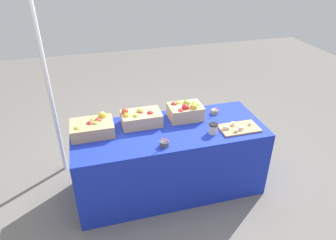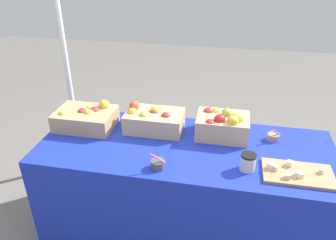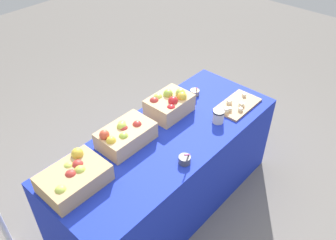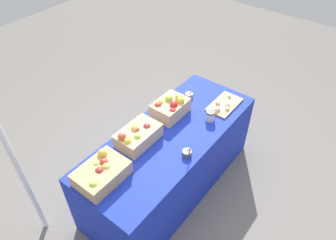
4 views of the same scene
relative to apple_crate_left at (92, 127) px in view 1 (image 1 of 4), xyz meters
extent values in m
plane|color=slate|center=(0.73, -0.11, -0.81)|extent=(10.00, 10.00, 0.00)
cube|color=#192DB7|center=(0.73, -0.11, -0.44)|extent=(1.90, 0.76, 0.74)
cube|color=tan|center=(0.00, 0.00, -0.01)|extent=(0.40, 0.29, 0.12)
sphere|color=#B2332D|center=(-0.02, -0.01, 0.04)|extent=(0.08, 0.08, 0.08)
sphere|color=#B2C64C|center=(-0.13, -0.07, 0.04)|extent=(0.08, 0.08, 0.08)
sphere|color=gold|center=(0.11, 0.09, 0.07)|extent=(0.08, 0.08, 0.08)
sphere|color=#B2332D|center=(0.06, 0.03, 0.04)|extent=(0.08, 0.08, 0.08)
sphere|color=#B2C64C|center=(0.02, 0.06, 0.03)|extent=(0.08, 0.08, 0.08)
sphere|color=#B2C64C|center=(0.04, -0.02, 0.04)|extent=(0.08, 0.08, 0.08)
cube|color=tan|center=(0.48, 0.05, 0.00)|extent=(0.39, 0.25, 0.13)
sphere|color=#D14C33|center=(0.33, 0.09, 0.08)|extent=(0.07, 0.07, 0.07)
sphere|color=gold|center=(0.33, 0.03, 0.06)|extent=(0.07, 0.07, 0.07)
sphere|color=#D14C33|center=(0.49, 0.09, 0.04)|extent=(0.07, 0.07, 0.07)
sphere|color=#B2332D|center=(0.48, 0.07, 0.05)|extent=(0.07, 0.07, 0.07)
sphere|color=#B2C64C|center=(0.48, 0.08, 0.06)|extent=(0.07, 0.07, 0.07)
sphere|color=#99B742|center=(0.51, 0.12, 0.04)|extent=(0.07, 0.07, 0.07)
sphere|color=#99B742|center=(0.42, 0.00, 0.05)|extent=(0.07, 0.07, 0.07)
sphere|color=#B2332D|center=(0.57, 0.02, 0.05)|extent=(0.07, 0.07, 0.07)
cube|color=tan|center=(0.95, 0.06, 0.00)|extent=(0.34, 0.25, 0.14)
sphere|color=gold|center=(1.01, -0.02, 0.09)|extent=(0.08, 0.08, 0.08)
sphere|color=#99B742|center=(1.07, 0.03, 0.05)|extent=(0.08, 0.08, 0.08)
sphere|color=#B2C64C|center=(1.04, 0.02, 0.09)|extent=(0.08, 0.08, 0.08)
sphere|color=red|center=(0.87, -0.03, 0.05)|extent=(0.08, 0.08, 0.08)
sphere|color=#B2C64C|center=(0.90, 0.13, 0.06)|extent=(0.08, 0.08, 0.08)
sphere|color=#B2332D|center=(0.85, 0.12, 0.06)|extent=(0.08, 0.08, 0.08)
sphere|color=red|center=(0.93, 0.00, 0.08)|extent=(0.08, 0.08, 0.08)
sphere|color=#99B742|center=(0.97, 0.09, 0.08)|extent=(0.08, 0.08, 0.08)
cube|color=tan|center=(1.39, -0.30, -0.06)|extent=(0.39, 0.23, 0.02)
cube|color=beige|center=(1.35, -0.24, -0.04)|extent=(0.04, 0.04, 0.03)
cube|color=beige|center=(1.33, -0.36, -0.04)|extent=(0.03, 0.03, 0.03)
cube|color=beige|center=(1.24, -0.28, -0.03)|extent=(0.05, 0.05, 0.03)
cube|color=beige|center=(1.39, -0.33, -0.04)|extent=(0.04, 0.04, 0.03)
cube|color=beige|center=(1.52, -0.27, -0.04)|extent=(0.03, 0.03, 0.02)
cube|color=beige|center=(1.27, -0.29, -0.04)|extent=(0.04, 0.04, 0.03)
cube|color=beige|center=(1.39, -0.34, -0.04)|extent=(0.04, 0.04, 0.03)
cylinder|color=#4C4C51|center=(0.61, -0.38, -0.04)|extent=(0.08, 0.08, 0.05)
cylinder|color=#EA598C|center=(0.61, -0.40, 0.01)|extent=(0.09, 0.03, 0.07)
cylinder|color=gray|center=(1.29, 0.07, -0.05)|extent=(0.08, 0.08, 0.04)
cylinder|color=#EA598C|center=(1.30, 0.06, 0.00)|extent=(0.07, 0.06, 0.06)
cylinder|color=beige|center=(1.11, -0.30, -0.02)|extent=(0.09, 0.09, 0.09)
cylinder|color=black|center=(1.11, -0.30, 0.03)|extent=(0.09, 0.09, 0.01)
cylinder|color=white|center=(-0.38, 0.52, 0.18)|extent=(0.04, 0.04, 1.98)
camera|label=1|loc=(0.03, -2.62, 1.54)|focal=33.15mm
camera|label=2|loc=(0.96, -1.88, 1.07)|focal=34.86mm
camera|label=3|loc=(-0.70, -1.40, 1.61)|focal=37.22mm
camera|label=4|loc=(-0.90, -1.35, 1.91)|focal=33.38mm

